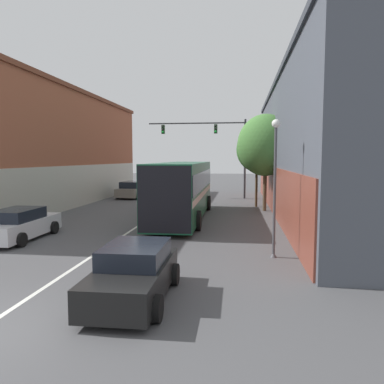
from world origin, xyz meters
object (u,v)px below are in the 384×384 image
bus (183,187)px  street_tree_near (266,145)px  hatchback_foreground (134,274)px  parked_car_left_mid (20,225)px  street_tree_far (257,149)px  parked_car_left_near (134,190)px  street_lamp (275,181)px  traffic_signal_gantry (216,141)px

bus → street_tree_near: 6.85m
hatchback_foreground → parked_car_left_mid: bearing=47.8°
hatchback_foreground → street_tree_far: 19.39m
parked_car_left_near → parked_car_left_mid: size_ratio=1.08×
street_lamp → parked_car_left_near: bearing=119.3°
parked_car_left_mid → street_tree_far: size_ratio=0.75×
traffic_signal_gantry → bus: bearing=-95.9°
hatchback_foreground → street_lamp: 6.32m
traffic_signal_gantry → street_tree_far: size_ratio=1.49×
traffic_signal_gantry → street_lamp: traffic_signal_gantry is taller
hatchback_foreground → parked_car_left_near: 24.79m
parked_car_left_near → parked_car_left_mid: parked_car_left_near is taller
parked_car_left_mid → traffic_signal_gantry: size_ratio=0.50×
bus → street_tree_near: (5.00, 3.91, 2.57)m
bus → traffic_signal_gantry: size_ratio=1.36×
street_tree_near → hatchback_foreground: bearing=-104.4°
bus → traffic_signal_gantry: 12.16m
traffic_signal_gantry → street_lamp: bearing=-80.3°
bus → street_tree_near: bearing=-52.9°
street_lamp → bus: bearing=119.2°
hatchback_foreground → traffic_signal_gantry: 24.82m
hatchback_foreground → traffic_signal_gantry: (0.47, 24.42, 4.40)m
traffic_signal_gantry → street_tree_near: traffic_signal_gantry is taller
bus → hatchback_foreground: size_ratio=3.03×
street_lamp → street_tree_near: street_tree_near is taller
parked_car_left_mid → parked_car_left_near: bearing=-0.4°
street_lamp → hatchback_foreground: bearing=-130.3°
street_tree_far → parked_car_left_mid: bearing=-130.4°
hatchback_foreground → traffic_signal_gantry: traffic_signal_gantry is taller
street_tree_near → traffic_signal_gantry: bearing=116.1°
traffic_signal_gantry → street_tree_near: bearing=-63.9°
hatchback_foreground → street_lamp: (3.85, 4.54, 2.11)m
street_tree_near → parked_car_left_mid: bearing=-136.7°
bus → street_lamp: 9.45m
parked_car_left_near → street_tree_near: size_ratio=0.73×
hatchback_foreground → street_tree_far: size_ratio=0.67×
bus → street_tree_far: size_ratio=2.03×
parked_car_left_mid → street_tree_far: street_tree_far is taller
bus → traffic_signal_gantry: bearing=-6.8°
bus → street_tree_near: street_tree_near is taller
hatchback_foreground → street_lamp: size_ratio=0.80×
parked_car_left_near → street_tree_far: street_tree_far is taller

